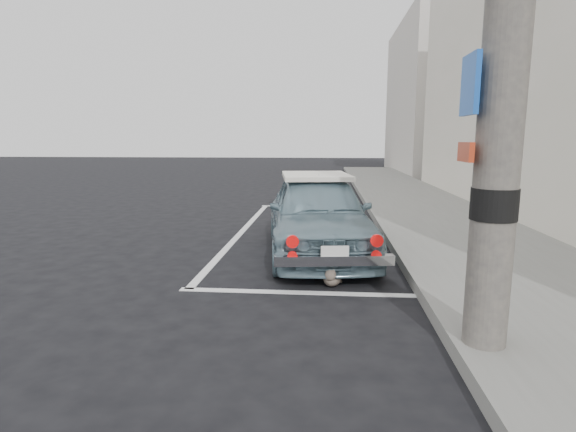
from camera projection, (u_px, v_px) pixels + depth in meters
The scene contains 8 objects.
ground at pixel (268, 279), 5.85m from camera, with size 80.00×80.00×0.00m, color black.
sidewalk at pixel (472, 243), 7.53m from camera, with size 2.80×40.00×0.15m, color slate.
building_far at pixel (431, 98), 24.29m from camera, with size 3.50×10.00×8.00m, color beige.
pline_rear at pixel (304, 293), 5.31m from camera, with size 3.00×0.12×0.01m, color silver.
pline_front at pixel (317, 206), 12.19m from camera, with size 3.00×0.12×0.01m, color silver.
pline_side at pixel (242, 231), 8.87m from camera, with size 0.12×7.00×0.01m, color silver.
retro_coupe at pixel (318, 213), 7.08m from camera, with size 1.97×3.92×1.28m.
cat at pixel (332, 276), 5.55m from camera, with size 0.29×0.51×0.28m.
Camera 1 is at (0.74, -5.58, 1.79)m, focal length 28.00 mm.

